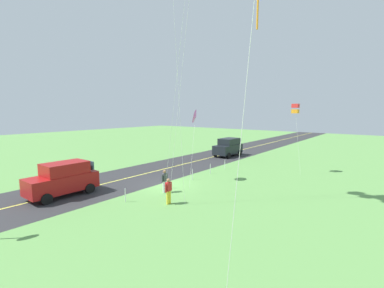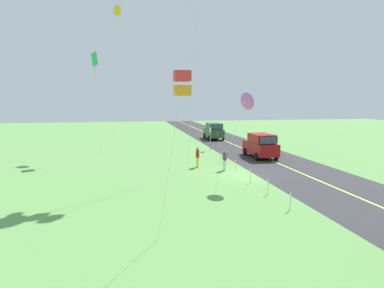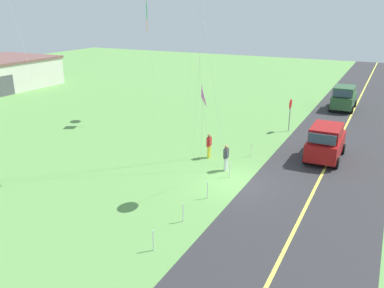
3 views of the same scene
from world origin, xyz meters
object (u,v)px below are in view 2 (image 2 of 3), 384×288
kite_pink_drift (182,84)px  kite_purple_back (95,61)px  person_adult_companion (225,159)px  kite_orange_near (117,12)px  car_parked_east_far (214,131)px  car_suv_foreground (261,145)px  kite_green_far (246,102)px  person_adult_near (197,157)px  stop_sign (210,134)px

kite_pink_drift → kite_purple_back: kite_purple_back is taller
person_adult_companion → kite_orange_near: 19.62m
car_parked_east_far → person_adult_companion: size_ratio=2.75×
person_adult_companion → kite_purple_back: bearing=36.2°
car_suv_foreground → kite_green_far: 10.53m
kite_green_far → kite_orange_near: 19.83m
car_parked_east_far → kite_green_far: kite_green_far is taller
person_adult_near → kite_green_far: kite_green_far is taller
car_parked_east_far → kite_pink_drift: kite_pink_drift is taller
kite_pink_drift → car_parked_east_far: bearing=-17.0°
kite_pink_drift → kite_orange_near: bearing=7.1°
stop_sign → kite_orange_near: bearing=78.0°
person_adult_near → kite_green_far: size_ratio=0.28×
kite_orange_near → kite_green_far: bearing=-151.9°
kite_green_far → kite_orange_near: kite_orange_near is taller
car_suv_foreground → person_adult_companion: size_ratio=2.75×
stop_sign → person_adult_near: (-8.24, 3.16, -0.94)m
stop_sign → car_parked_east_far: bearing=-17.0°
kite_pink_drift → kite_green_far: bearing=-34.3°
person_adult_near → kite_orange_near: kite_orange_near is taller
kite_purple_back → car_suv_foreground: bearing=-100.4°
car_parked_east_far → person_adult_near: (-17.68, 6.06, -0.29)m
car_suv_foreground → kite_green_far: kite_green_far is taller
person_adult_companion → kite_purple_back: (7.43, 10.01, 7.97)m
stop_sign → person_adult_near: stop_sign is taller
person_adult_near → person_adult_companion: 2.35m
kite_green_far → kite_purple_back: bearing=42.3°
stop_sign → kite_pink_drift: kite_pink_drift is taller
car_parked_east_far → person_adult_near: bearing=161.1°
stop_sign → kite_purple_back: 13.58m
person_adult_near → kite_green_far: bearing=36.4°
car_parked_east_far → kite_pink_drift: (-30.84, 9.42, 4.73)m
person_adult_near → kite_pink_drift: bearing=1.4°
kite_orange_near → person_adult_near: bearing=-148.5°
car_suv_foreground → kite_pink_drift: 19.77m
kite_pink_drift → kite_purple_back: size_ratio=0.65×
person_adult_near → stop_sign: bearing=174.7°
car_parked_east_far → person_adult_companion: bearing=167.5°
car_parked_east_far → kite_green_far: (-22.98, 4.06, 4.08)m
kite_pink_drift → kite_orange_near: (23.41, 2.93, 8.42)m
kite_purple_back → kite_green_far: bearing=-137.7°
car_suv_foreground → person_adult_near: size_ratio=2.75×
kite_orange_near → person_adult_companion: bearing=-145.5°
kite_pink_drift → person_adult_companion: bearing=-23.9°
kite_purple_back → kite_orange_near: bearing=-23.9°
stop_sign → kite_green_far: kite_green_far is taller
kite_green_far → car_suv_foreground: bearing=-29.1°
kite_pink_drift → kite_purple_back: (19.07, 4.86, 2.95)m
kite_green_far → kite_purple_back: kite_purple_back is taller
car_parked_east_far → person_adult_near: car_parked_east_far is taller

